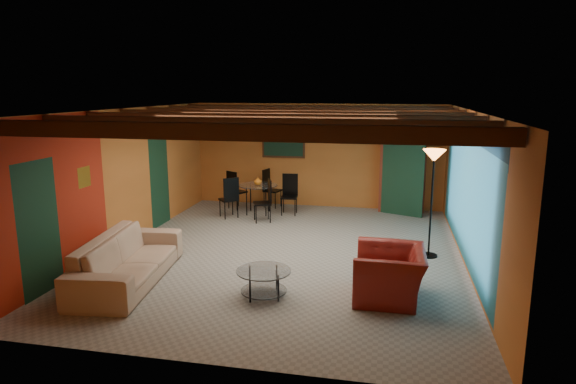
% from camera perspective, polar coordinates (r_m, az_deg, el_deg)
% --- Properties ---
extents(room, '(6.52, 8.01, 2.71)m').
position_cam_1_polar(room, '(9.16, -0.11, 7.32)').
color(room, gray).
rests_on(room, ground).
extents(sofa, '(1.33, 2.71, 0.76)m').
position_cam_1_polar(sofa, '(8.48, -17.88, -7.33)').
color(sofa, tan).
rests_on(sofa, ground).
extents(armchair, '(1.02, 1.16, 0.76)m').
position_cam_1_polar(armchair, '(7.62, 11.59, -9.18)').
color(armchair, maroon).
rests_on(armchair, ground).
extents(coffee_table, '(1.02, 1.02, 0.42)m').
position_cam_1_polar(coffee_table, '(7.59, -2.81, -10.39)').
color(coffee_table, silver).
rests_on(coffee_table, ground).
extents(dining_table, '(2.08, 2.08, 1.01)m').
position_cam_1_polar(dining_table, '(12.40, -3.47, -0.19)').
color(dining_table, silver).
rests_on(dining_table, ground).
extents(armoire, '(1.13, 0.85, 1.79)m').
position_cam_1_polar(armoire, '(12.73, 13.00, 1.61)').
color(armoire, maroon).
rests_on(armoire, ground).
extents(floor_lamp, '(0.48, 0.48, 2.02)m').
position_cam_1_polar(floor_lamp, '(9.46, 16.14, -1.30)').
color(floor_lamp, black).
rests_on(floor_lamp, ground).
extents(ceiling_fan, '(1.50, 1.50, 0.44)m').
position_cam_1_polar(ceiling_fan, '(9.06, -0.26, 7.26)').
color(ceiling_fan, '#472614').
rests_on(ceiling_fan, ceiling).
extents(painting, '(1.05, 0.03, 0.65)m').
position_cam_1_polar(painting, '(13.16, -0.54, 5.57)').
color(painting, black).
rests_on(painting, wall_back).
extents(potted_plant, '(0.55, 0.51, 0.52)m').
position_cam_1_polar(potted_plant, '(12.58, 13.24, 6.80)').
color(potted_plant, '#26661E').
rests_on(potted_plant, armoire).
extents(vase, '(0.24, 0.24, 0.20)m').
position_cam_1_polar(vase, '(12.29, -3.50, 2.57)').
color(vase, orange).
rests_on(vase, dining_table).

